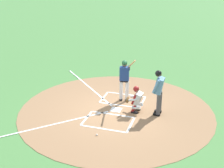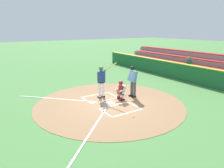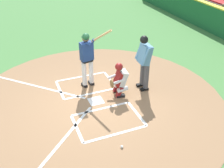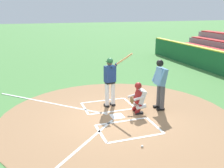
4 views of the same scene
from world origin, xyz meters
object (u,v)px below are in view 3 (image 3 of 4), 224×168
Objects in this scene: catcher at (119,79)px; baseball at (122,147)px; batter at (87,56)px; plate_umpire at (144,59)px.

catcher is 2.46m from baseball.
batter is 28.76× the size of baseball.
catcher reaches higher than baseball.
batter is 1.82m from plate_umpire.
catcher is (-0.90, -0.74, -0.51)m from batter.
plate_umpire is 25.20× the size of baseball.
plate_umpire is at bearing -85.30° from catcher.
batter reaches higher than baseball.
catcher is at bearing 94.70° from plate_umpire.
plate_umpire is (0.07, -0.88, 0.49)m from catcher.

